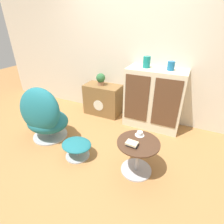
# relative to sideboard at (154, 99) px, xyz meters

# --- Properties ---
(ground_plane) EXTENTS (12.00, 12.00, 0.00)m
(ground_plane) POSITION_rel_sideboard_xyz_m (-0.58, -1.17, -0.54)
(ground_plane) COLOR #A87542
(wall_back) EXTENTS (6.40, 0.06, 2.60)m
(wall_back) POSITION_rel_sideboard_xyz_m (-0.58, 0.27, 0.76)
(wall_back) COLOR beige
(wall_back) RESTS_ON ground_plane
(sideboard) EXTENTS (1.00, 0.49, 1.09)m
(sideboard) POSITION_rel_sideboard_xyz_m (0.00, 0.00, 0.00)
(sideboard) COLOR beige
(sideboard) RESTS_ON ground_plane
(tv_console) EXTENTS (0.75, 0.42, 0.63)m
(tv_console) POSITION_rel_sideboard_xyz_m (-1.06, 0.04, -0.23)
(tv_console) COLOR brown
(tv_console) RESTS_ON ground_plane
(egg_chair) EXTENTS (0.78, 0.73, 0.95)m
(egg_chair) POSITION_rel_sideboard_xyz_m (-1.50, -1.18, -0.12)
(egg_chair) COLOR #B7B7BC
(egg_chair) RESTS_ON ground_plane
(ottoman) EXTENTS (0.45, 0.38, 0.25)m
(ottoman) POSITION_rel_sideboard_xyz_m (-0.77, -1.34, -0.36)
(ottoman) COLOR #B7B7BC
(ottoman) RESTS_ON ground_plane
(coffee_table) EXTENTS (0.54, 0.54, 0.48)m
(coffee_table) POSITION_rel_sideboard_xyz_m (0.11, -1.23, -0.26)
(coffee_table) COLOR #B7B7BC
(coffee_table) RESTS_ON ground_plane
(vase_leftmost) EXTENTS (0.12, 0.12, 0.19)m
(vase_leftmost) POSITION_rel_sideboard_xyz_m (-0.19, 0.00, 0.64)
(vase_leftmost) COLOR #147A75
(vase_leftmost) RESTS_ON sideboard
(vase_inner_left) EXTENTS (0.11, 0.11, 0.14)m
(vase_inner_left) POSITION_rel_sideboard_xyz_m (0.21, 0.00, 0.61)
(vase_inner_left) COLOR #196699
(vase_inner_left) RESTS_ON sideboard
(potted_plant) EXTENTS (0.18, 0.18, 0.24)m
(potted_plant) POSITION_rel_sideboard_xyz_m (-1.10, 0.04, 0.22)
(potted_plant) COLOR #996B4C
(potted_plant) RESTS_ON tv_console
(teacup) EXTENTS (0.12, 0.12, 0.05)m
(teacup) POSITION_rel_sideboard_xyz_m (0.08, -1.09, -0.05)
(teacup) COLOR white
(teacup) RESTS_ON coffee_table
(book_stack) EXTENTS (0.15, 0.12, 0.05)m
(book_stack) POSITION_rel_sideboard_xyz_m (0.06, -1.32, -0.04)
(book_stack) COLOR black
(book_stack) RESTS_ON coffee_table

